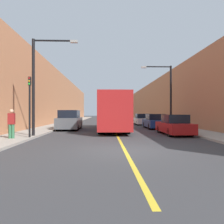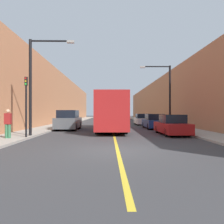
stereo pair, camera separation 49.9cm
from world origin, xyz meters
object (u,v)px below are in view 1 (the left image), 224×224
(street_lamp_left, at_px, (38,79))
(car_right_far, at_px, (142,120))
(car_right_near, at_px, (174,126))
(car_right_mid, at_px, (155,122))
(traffic_light, at_px, (30,104))
(bus, at_px, (112,112))
(street_lamp_right, at_px, (167,91))
(parked_suv_left, at_px, (70,121))
(pedestrian, at_px, (11,123))

(street_lamp_left, bearing_deg, car_right_far, 56.99)
(car_right_near, relative_size, car_right_mid, 1.03)
(traffic_light, bearing_deg, bus, 50.65)
(car_right_far, height_order, street_lamp_right, street_lamp_right)
(parked_suv_left, bearing_deg, street_lamp_right, 1.55)
(street_lamp_right, relative_size, pedestrian, 3.54)
(bus, xyz_separation_m, car_right_mid, (4.58, 2.26, -1.08))
(parked_suv_left, xyz_separation_m, car_right_near, (8.80, -4.96, -0.19))
(pedestrian, bearing_deg, parked_suv_left, 74.78)
(car_right_mid, relative_size, traffic_light, 1.21)
(bus, bearing_deg, car_right_near, -41.47)
(car_right_far, bearing_deg, street_lamp_left, -123.01)
(street_lamp_left, bearing_deg, pedestrian, -125.92)
(parked_suv_left, distance_m, street_lamp_right, 10.25)
(bus, distance_m, car_right_near, 6.25)
(car_right_far, height_order, traffic_light, traffic_light)
(car_right_near, relative_size, pedestrian, 2.69)
(car_right_near, distance_m, car_right_far, 13.30)
(car_right_mid, xyz_separation_m, street_lamp_right, (1.04, -1.10, 3.16))
(parked_suv_left, relative_size, street_lamp_left, 0.71)
(bus, height_order, pedestrian, bus)
(car_right_mid, xyz_separation_m, pedestrian, (-10.98, -9.51, 0.36))
(car_right_near, distance_m, street_lamp_right, 6.19)
(traffic_light, bearing_deg, street_lamp_right, 35.28)
(car_right_mid, bearing_deg, street_lamp_left, -141.12)
(bus, distance_m, parked_suv_left, 4.37)
(parked_suv_left, relative_size, street_lamp_right, 0.74)
(parked_suv_left, distance_m, street_lamp_left, 7.35)
(street_lamp_left, bearing_deg, bus, 47.17)
(car_right_near, height_order, traffic_light, traffic_light)
(car_right_far, distance_m, pedestrian, 19.71)
(car_right_mid, bearing_deg, traffic_light, -138.34)
(parked_suv_left, bearing_deg, street_lamp_left, -99.30)
(bus, distance_m, street_lamp_left, 8.06)
(bus, xyz_separation_m, pedestrian, (-6.40, -7.25, -0.72))
(parked_suv_left, bearing_deg, car_right_near, -29.43)
(street_lamp_left, height_order, pedestrian, street_lamp_left)
(bus, relative_size, parked_suv_left, 2.38)
(car_right_mid, height_order, traffic_light, traffic_light)
(car_right_mid, distance_m, street_lamp_left, 13.07)
(street_lamp_right, xyz_separation_m, pedestrian, (-12.02, -8.41, -2.80))
(car_right_mid, height_order, street_lamp_right, street_lamp_right)
(street_lamp_right, bearing_deg, parked_suv_left, -178.45)
(traffic_light, bearing_deg, car_right_mid, 41.66)
(pedestrian, bearing_deg, car_right_far, 56.70)
(traffic_light, bearing_deg, car_right_far, 58.10)
(car_right_near, bearing_deg, car_right_mid, 90.32)
(car_right_mid, bearing_deg, car_right_far, 91.33)
(car_right_near, xyz_separation_m, street_lamp_left, (-9.88, -1.60, 3.32))
(car_right_near, xyz_separation_m, traffic_light, (-10.11, -2.63, 1.54))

